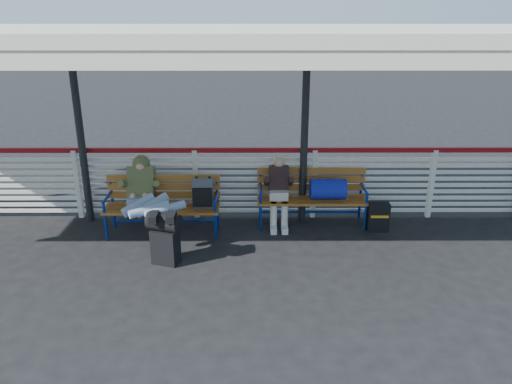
{
  "coord_description": "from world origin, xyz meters",
  "views": [
    {
      "loc": [
        0.99,
        -6.08,
        3.39
      ],
      "look_at": [
        1.02,
        1.0,
        0.79
      ],
      "focal_mm": 35.0,
      "sensor_mm": 36.0,
      "label": 1
    }
  ],
  "objects_px": {
    "bench_left": "(175,198)",
    "suitcase_side": "(378,217)",
    "luggage_stack": "(165,236)",
    "companion_person": "(279,191)",
    "traveler_man": "(148,201)",
    "bench_right": "(320,190)"
  },
  "relations": [
    {
      "from": "bench_left",
      "to": "traveler_man",
      "type": "height_order",
      "value": "traveler_man"
    },
    {
      "from": "bench_right",
      "to": "luggage_stack",
      "type": "bearing_deg",
      "value": -149.37
    },
    {
      "from": "traveler_man",
      "to": "companion_person",
      "type": "distance_m",
      "value": 2.1
    },
    {
      "from": "traveler_man",
      "to": "companion_person",
      "type": "height_order",
      "value": "traveler_man"
    },
    {
      "from": "bench_left",
      "to": "suitcase_side",
      "type": "height_order",
      "value": "bench_left"
    },
    {
      "from": "suitcase_side",
      "to": "bench_right",
      "type": "bearing_deg",
      "value": 164.34
    },
    {
      "from": "bench_left",
      "to": "suitcase_side",
      "type": "relative_size",
      "value": 3.81
    },
    {
      "from": "luggage_stack",
      "to": "companion_person",
      "type": "xyz_separation_m",
      "value": [
        1.65,
        1.34,
        0.18
      ]
    },
    {
      "from": "bench_left",
      "to": "luggage_stack",
      "type": "bearing_deg",
      "value": -89.76
    },
    {
      "from": "bench_left",
      "to": "bench_right",
      "type": "bearing_deg",
      "value": 8.39
    },
    {
      "from": "bench_right",
      "to": "traveler_man",
      "type": "xyz_separation_m",
      "value": [
        -2.67,
        -0.69,
        0.09
      ]
    },
    {
      "from": "luggage_stack",
      "to": "suitcase_side",
      "type": "distance_m",
      "value": 3.44
    },
    {
      "from": "bench_left",
      "to": "companion_person",
      "type": "relative_size",
      "value": 1.57
    },
    {
      "from": "bench_right",
      "to": "bench_left",
      "type": "bearing_deg",
      "value": -171.61
    },
    {
      "from": "bench_left",
      "to": "suitcase_side",
      "type": "distance_m",
      "value": 3.27
    },
    {
      "from": "bench_right",
      "to": "traveler_man",
      "type": "relative_size",
      "value": 1.1
    },
    {
      "from": "luggage_stack",
      "to": "companion_person",
      "type": "distance_m",
      "value": 2.13
    },
    {
      "from": "companion_person",
      "to": "suitcase_side",
      "type": "relative_size",
      "value": 2.42
    },
    {
      "from": "traveler_man",
      "to": "luggage_stack",
      "type": "bearing_deg",
      "value": -63.3
    },
    {
      "from": "bench_left",
      "to": "bench_right",
      "type": "relative_size",
      "value": 1.0
    },
    {
      "from": "luggage_stack",
      "to": "traveler_man",
      "type": "bearing_deg",
      "value": 135.73
    },
    {
      "from": "bench_right",
      "to": "traveler_man",
      "type": "distance_m",
      "value": 2.76
    }
  ]
}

